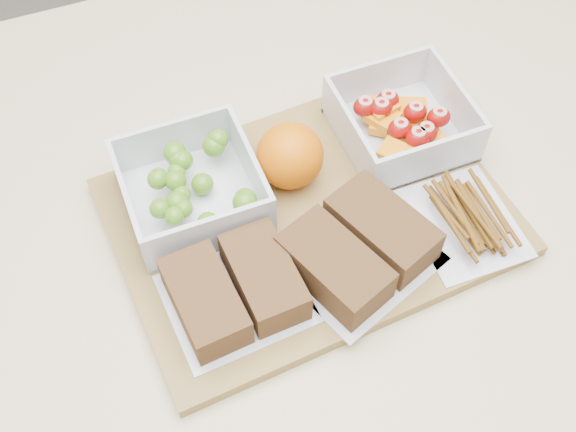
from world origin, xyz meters
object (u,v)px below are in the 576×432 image
at_px(cutting_board, 310,217).
at_px(orange, 290,156).
at_px(pretzel_bag, 465,216).
at_px(sandwich_bag_left, 235,289).
at_px(grape_container, 193,187).
at_px(fruit_container, 401,123).
at_px(sandwich_bag_center, 358,248).

xyz_separation_m(cutting_board, orange, (-0.00, 0.05, 0.05)).
bearing_deg(orange, pretzel_bag, -40.59).
bearing_deg(sandwich_bag_left, grape_container, 90.48).
xyz_separation_m(grape_container, fruit_container, (0.25, 0.00, -0.00)).
bearing_deg(sandwich_bag_center, cutting_board, 107.22).
bearing_deg(cutting_board, orange, 88.10).
height_order(grape_container, sandwich_bag_left, grape_container).
distance_m(orange, sandwich_bag_left, 0.17).
relative_size(grape_container, pretzel_bag, 1.07).
relative_size(grape_container, fruit_container, 1.02).
bearing_deg(sandwich_bag_center, orange, 100.91).
bearing_deg(pretzel_bag, sandwich_bag_center, 179.43).
height_order(orange, sandwich_bag_center, orange).
relative_size(orange, pretzel_bag, 0.56).
height_order(grape_container, orange, orange).
bearing_deg(cutting_board, fruit_container, 20.47).
height_order(fruit_container, pretzel_bag, fruit_container).
distance_m(cutting_board, sandwich_bag_left, 0.14).
distance_m(sandwich_bag_left, pretzel_bag, 0.26).
xyz_separation_m(orange, sandwich_bag_center, (0.02, -0.13, -0.01)).
bearing_deg(cutting_board, grape_container, 147.46).
relative_size(sandwich_bag_left, pretzel_bag, 1.09).
bearing_deg(orange, fruit_container, 3.72).
height_order(grape_container, fruit_container, same).
bearing_deg(cutting_board, sandwich_bag_left, -150.99).
bearing_deg(fruit_container, orange, -176.28).
bearing_deg(fruit_container, sandwich_bag_center, -130.71).
height_order(fruit_container, orange, orange).
relative_size(cutting_board, orange, 5.61).
xyz_separation_m(cutting_board, fruit_container, (0.14, 0.06, 0.03)).
height_order(grape_container, sandwich_bag_center, grape_container).
distance_m(cutting_board, fruit_container, 0.16).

